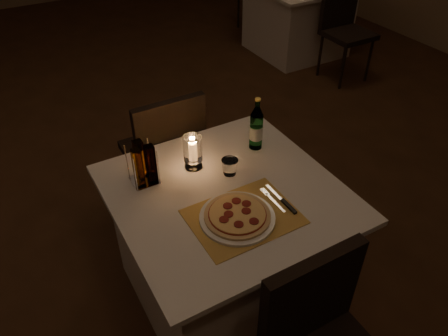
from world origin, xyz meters
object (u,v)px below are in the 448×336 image
chair_far (166,147)px  pizza (237,215)px  main_table (226,246)px  water_bottle (256,128)px  neighbor_table_right (297,19)px  plate (237,218)px  hurricane_candle (193,150)px  tumbler (230,167)px

chair_far → pizza: chair_far is taller
main_table → chair_far: bearing=90.0°
pizza → water_bottle: (0.35, 0.41, 0.09)m
neighbor_table_right → main_table: bearing=-133.2°
plate → chair_far: bearing=86.8°
pizza → plate: bearing=-150.4°
pizza → water_bottle: bearing=49.0°
water_bottle → hurricane_candle: bearing=178.7°
water_bottle → hurricane_candle: (-0.35, 0.01, -0.01)m
chair_far → water_bottle: (0.30, -0.49, 0.30)m
plate → neighbor_table_right: 3.61m
main_table → neighbor_table_right: 3.42m
pizza → neighbor_table_right: (2.39, 2.67, -0.39)m
hurricane_candle → pizza: bearing=-90.4°
hurricane_candle → water_bottle: bearing=-1.3°
water_bottle → hurricane_candle: 0.35m
main_table → pizza: pizza is taller
tumbler → plate: bearing=-114.4°
chair_far → plate: size_ratio=2.81×
chair_far → plate: 0.92m
plate → pizza: size_ratio=1.14×
plate → neighbor_table_right: size_ratio=0.32×
plate → water_bottle: bearing=49.0°
main_table → tumbler: size_ratio=12.63×
main_table → chair_far: chair_far is taller
plate → tumbler: tumbler is taller
chair_far → pizza: size_ratio=3.21×
tumbler → pizza: bearing=-114.4°
pizza → hurricane_candle: (0.00, 0.42, 0.07)m
main_table → plate: 0.42m
chair_far → tumbler: bearing=-82.6°
pizza → main_table: bearing=74.5°
pizza → neighbor_table_right: pizza is taller
water_bottle → hurricane_candle: water_bottle is taller
chair_far → neighbor_table_right: 2.95m
water_bottle → pizza: bearing=-131.0°
chair_far → tumbler: (0.08, -0.61, 0.23)m
main_table → chair_far: size_ratio=1.11×
neighbor_table_right → hurricane_candle: bearing=-136.6°
pizza → hurricane_candle: bearing=89.6°
chair_far → water_bottle: 0.65m
chair_far → main_table: bearing=-90.0°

